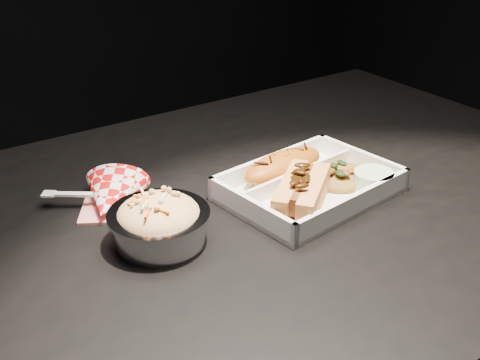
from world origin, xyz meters
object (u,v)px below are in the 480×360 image
object	(u,v)px
fried_pastry	(284,166)
napkin_fork	(110,197)
dining_table	(257,248)
foil_coleslaw_cup	(159,221)
food_tray	(309,189)
hotdog	(302,191)

from	to	relation	value
fried_pastry	napkin_fork	xyz separation A→B (m)	(-0.26, 0.08, -0.01)
dining_table	foil_coleslaw_cup	distance (m)	0.22
foil_coleslaw_cup	napkin_fork	world-z (taller)	foil_coleslaw_cup
fried_pastry	foil_coleslaw_cup	xyz separation A→B (m)	(-0.24, -0.04, 0.00)
food_tray	foil_coleslaw_cup	world-z (taller)	foil_coleslaw_cup
hotdog	fried_pastry	bearing A→B (deg)	29.47
fried_pastry	foil_coleslaw_cup	bearing A→B (deg)	-169.70
hotdog	foil_coleslaw_cup	bearing A→B (deg)	130.00
dining_table	hotdog	world-z (taller)	hotdog
food_tray	napkin_fork	world-z (taller)	napkin_fork
food_tray	fried_pastry	size ratio (longest dim) A/B	1.75
dining_table	food_tray	distance (m)	0.13
hotdog	foil_coleslaw_cup	world-z (taller)	foil_coleslaw_cup
food_tray	napkin_fork	xyz separation A→B (m)	(-0.26, 0.14, 0.01)
dining_table	fried_pastry	distance (m)	0.14
foil_coleslaw_cup	food_tray	bearing A→B (deg)	-2.53
dining_table	foil_coleslaw_cup	bearing A→B (deg)	-171.73
food_tray	fried_pastry	bearing A→B (deg)	90.00
dining_table	napkin_fork	size ratio (longest dim) A/B	7.26
food_tray	fried_pastry	xyz separation A→B (m)	(-0.01, 0.05, 0.02)
hotdog	foil_coleslaw_cup	size ratio (longest dim) A/B	1.07
fried_pastry	food_tray	bearing A→B (deg)	-83.48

